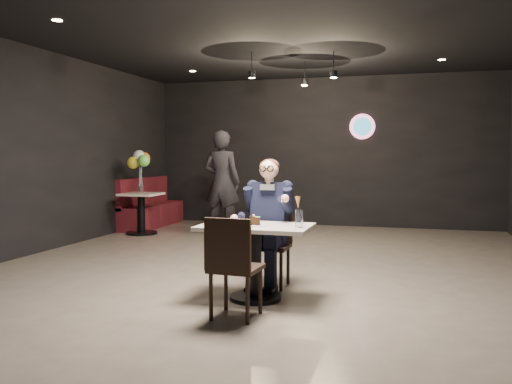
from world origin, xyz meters
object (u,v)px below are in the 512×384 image
(chair_far, at_px, (270,245))
(balloon_vase, at_px, (141,189))
(seated_man, at_px, (270,221))
(side_table, at_px, (141,212))
(booth_bench, at_px, (152,202))
(main_table, at_px, (256,262))
(sundae_glass, at_px, (299,219))
(chair_near, at_px, (236,266))
(passerby, at_px, (222,182))

(chair_far, xyz_separation_m, balloon_vase, (-3.24, 3.14, 0.37))
(seated_man, bearing_deg, side_table, 135.88)
(booth_bench, bearing_deg, side_table, -73.30)
(main_table, xyz_separation_m, booth_bench, (-3.54, 4.69, 0.12))
(chair_far, xyz_separation_m, sundae_glass, (0.45, -0.59, 0.37))
(side_table, bearing_deg, chair_near, -53.07)
(booth_bench, distance_m, passerby, 1.83)
(chair_far, height_order, side_table, chair_far)
(booth_bench, height_order, balloon_vase, booth_bench)
(chair_far, relative_size, seated_man, 0.64)
(sundae_glass, height_order, side_table, sundae_glass)
(main_table, distance_m, chair_far, 0.56)
(main_table, relative_size, sundae_glass, 6.57)
(chair_near, bearing_deg, side_table, 130.10)
(seated_man, xyz_separation_m, sundae_glass, (0.45, -0.59, 0.11))
(side_table, distance_m, passerby, 1.56)
(sundae_glass, xyz_separation_m, balloon_vase, (-3.68, 3.73, -0.01))
(main_table, height_order, balloon_vase, balloon_vase)
(seated_man, relative_size, balloon_vase, 9.34)
(seated_man, bearing_deg, balloon_vase, 135.88)
(sundae_glass, xyz_separation_m, booth_bench, (-3.98, 4.73, -0.34))
(chair_near, xyz_separation_m, booth_bench, (-3.54, 5.31, 0.03))
(seated_man, height_order, passerby, passerby)
(chair_near, height_order, booth_bench, booth_bench)
(side_table, bearing_deg, seated_man, -44.12)
(main_table, distance_m, sundae_glass, 0.64)
(balloon_vase, xyz_separation_m, passerby, (1.39, 0.46, 0.12))
(booth_bench, height_order, side_table, booth_bench)
(sundae_glass, distance_m, balloon_vase, 5.24)
(chair_near, bearing_deg, booth_bench, 126.86)
(chair_far, height_order, sundae_glass, chair_far)
(chair_near, height_order, seated_man, seated_man)
(booth_bench, bearing_deg, sundae_glass, -49.86)
(chair_far, distance_m, side_table, 4.51)
(chair_near, xyz_separation_m, passerby, (-1.85, 4.77, 0.48))
(main_table, bearing_deg, seated_man, 90.00)
(chair_near, relative_size, booth_bench, 0.47)
(side_table, relative_size, passerby, 0.43)
(chair_near, bearing_deg, seated_man, 93.18)
(main_table, xyz_separation_m, chair_near, (0.00, -0.62, 0.09))
(main_table, height_order, chair_far, chair_far)
(main_table, xyz_separation_m, passerby, (-1.85, 4.15, 0.57))
(main_table, height_order, side_table, side_table)
(chair_far, relative_size, chair_near, 1.00)
(seated_man, relative_size, side_table, 1.77)
(seated_man, relative_size, booth_bench, 0.73)
(chair_far, bearing_deg, passerby, 117.14)
(seated_man, relative_size, sundae_glass, 8.60)
(sundae_glass, xyz_separation_m, side_table, (-3.68, 3.73, -0.43))
(sundae_glass, height_order, balloon_vase, sundae_glass)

